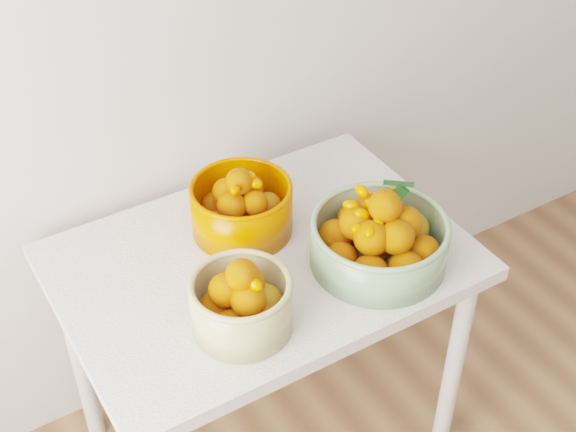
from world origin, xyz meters
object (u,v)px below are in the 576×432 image
table (263,284)px  bowl_green (379,238)px  bowl_cream (241,303)px  bowl_orange (241,206)px

table → bowl_green: 0.33m
bowl_cream → bowl_orange: bearing=61.6°
table → bowl_cream: bearing=-130.3°
bowl_cream → bowl_green: 0.39m
table → bowl_green: bowl_green is taller
bowl_cream → bowl_orange: size_ratio=0.91×
table → bowl_cream: bowl_cream is taller
table → bowl_orange: bowl_orange is taller
bowl_cream → bowl_green: bowl_green is taller
bowl_green → bowl_orange: bowl_green is taller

